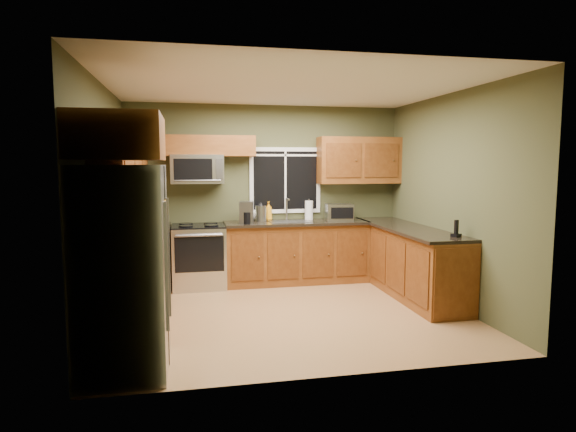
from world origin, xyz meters
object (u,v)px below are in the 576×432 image
object	(u,v)px
paper_towel_roll	(309,210)
cordless_phone	(456,232)
refrigerator	(123,269)
coffee_maker	(247,213)
microwave	(197,169)
kettle	(261,213)
range	(199,256)
toaster_oven	(339,212)
soap_bottle_c	(251,215)
soap_bottle_a	(269,211)

from	to	relation	value
paper_towel_roll	cordless_phone	xyz separation A→B (m)	(1.29, -2.08, -0.09)
refrigerator	coffee_maker	size ratio (longest dim) A/B	5.60
refrigerator	microwave	world-z (taller)	microwave
coffee_maker	paper_towel_roll	bearing A→B (deg)	14.84
refrigerator	kettle	xyz separation A→B (m)	(1.62, 2.87, 0.17)
refrigerator	range	bearing A→B (deg)	76.03
refrigerator	paper_towel_roll	distance (m)	3.81
refrigerator	toaster_oven	size ratio (longest dim) A/B	4.15
paper_towel_roll	cordless_phone	bearing A→B (deg)	-58.25
range	soap_bottle_c	world-z (taller)	soap_bottle_c
toaster_oven	kettle	size ratio (longest dim) A/B	1.47
kettle	soap_bottle_a	xyz separation A→B (m)	(0.14, 0.13, 0.01)
soap_bottle_a	cordless_phone	size ratio (longest dim) A/B	1.41
microwave	soap_bottle_a	bearing A→B (deg)	5.03
refrigerator	soap_bottle_c	distance (m)	3.35
microwave	kettle	size ratio (longest dim) A/B	2.58
kettle	soap_bottle_c	size ratio (longest dim) A/B	1.59
coffee_maker	refrigerator	bearing A→B (deg)	-117.21
coffee_maker	kettle	distance (m)	0.30
microwave	kettle	distance (m)	1.14
refrigerator	kettle	bearing A→B (deg)	60.54
kettle	soap_bottle_a	bearing A→B (deg)	42.87
refrigerator	toaster_oven	bearing A→B (deg)	44.67
coffee_maker	toaster_oven	bearing A→B (deg)	4.23
toaster_oven	range	bearing A→B (deg)	-179.25
refrigerator	soap_bottle_c	bearing A→B (deg)	63.60
paper_towel_roll	cordless_phone	distance (m)	2.45
paper_towel_roll	range	bearing A→B (deg)	-173.71
microwave	soap_bottle_a	size ratio (longest dim) A/B	2.62
kettle	paper_towel_roll	world-z (taller)	paper_towel_roll
microwave	refrigerator	bearing A→B (deg)	-103.34
coffee_maker	paper_towel_roll	world-z (taller)	paper_towel_roll
range	paper_towel_roll	bearing A→B (deg)	6.29
microwave	soap_bottle_a	world-z (taller)	microwave
toaster_oven	coffee_maker	xyz separation A→B (m)	(-1.45, -0.11, 0.02)
refrigerator	cordless_phone	size ratio (longest dim) A/B	8.78
toaster_oven	soap_bottle_c	world-z (taller)	toaster_oven
coffee_maker	soap_bottle_a	xyz separation A→B (m)	(0.38, 0.31, -0.01)
microwave	coffee_maker	world-z (taller)	microwave
microwave	toaster_oven	xyz separation A→B (m)	(2.14, -0.11, -0.66)
coffee_maker	cordless_phone	bearing A→B (deg)	-38.35
toaster_oven	microwave	bearing A→B (deg)	177.11
toaster_oven	soap_bottle_c	distance (m)	1.36
toaster_oven	cordless_phone	size ratio (longest dim) A/B	2.11
soap_bottle_c	cordless_phone	xyz separation A→B (m)	(2.19, -2.12, -0.03)
toaster_oven	cordless_phone	xyz separation A→B (m)	(0.85, -1.92, -0.06)
coffee_maker	soap_bottle_c	world-z (taller)	coffee_maker
soap_bottle_c	cordless_phone	distance (m)	3.05
cordless_phone	coffee_maker	bearing A→B (deg)	141.65
kettle	cordless_phone	xyz separation A→B (m)	(2.05, -2.00, -0.07)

